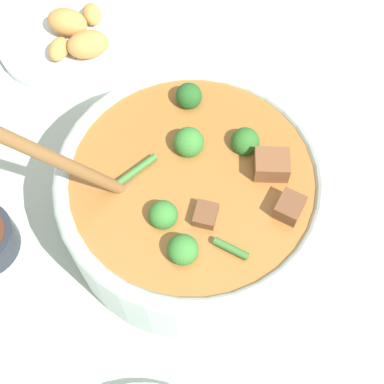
{
  "coord_description": "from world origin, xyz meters",
  "views": [
    {
      "loc": [
        -0.02,
        -0.25,
        0.55
      ],
      "look_at": [
        0.0,
        0.0,
        0.07
      ],
      "focal_mm": 50.0,
      "sensor_mm": 36.0,
      "label": 1
    }
  ],
  "objects": [
    {
      "name": "ground_plane",
      "position": [
        0.0,
        0.0,
        0.0
      ],
      "size": [
        4.0,
        4.0,
        0.0
      ],
      "primitive_type": "plane",
      "color": "#ADBCAD"
    },
    {
      "name": "food_plate",
      "position": [
        -0.13,
        0.28,
        0.01
      ],
      "size": [
        0.2,
        0.2,
        0.05
      ],
      "color": "white",
      "rests_on": "ground_plane"
    },
    {
      "name": "stew_bowl",
      "position": [
        -0.0,
        -0.0,
        0.06
      ],
      "size": [
        0.34,
        0.27,
        0.29
      ],
      "color": "#B2C6BC",
      "rests_on": "ground_plane"
    }
  ]
}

